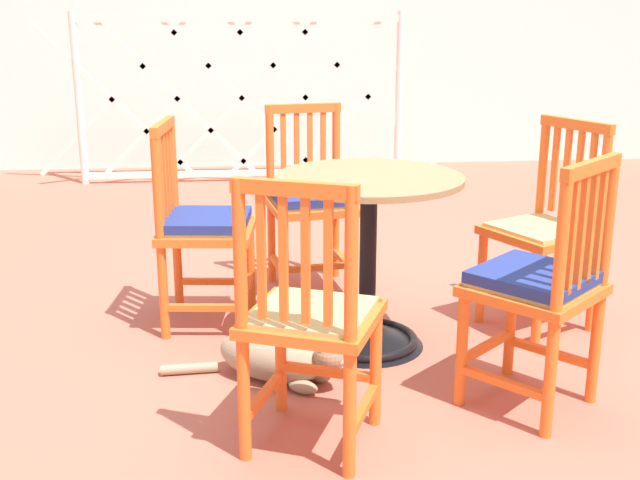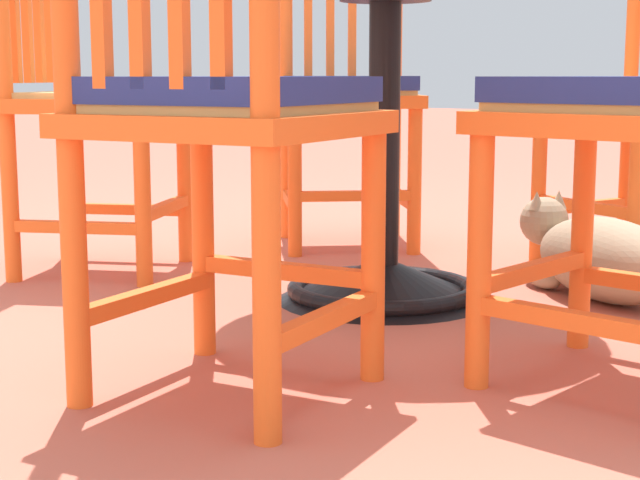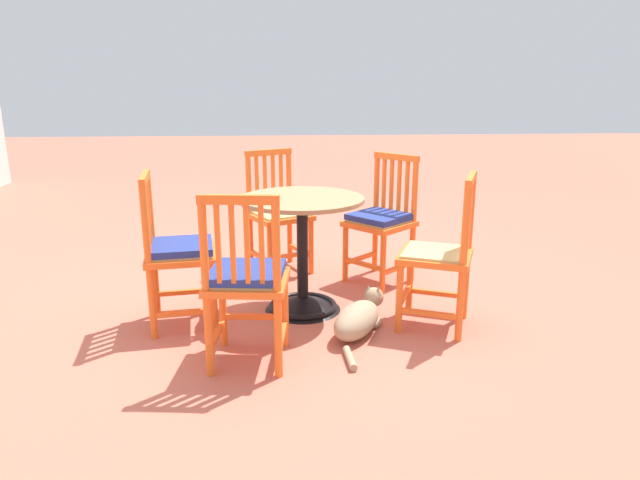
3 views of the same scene
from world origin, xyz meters
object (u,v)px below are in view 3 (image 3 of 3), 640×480
(orange_chair_by_planter, at_px, (278,215))
(orange_chair_at_corner, at_px, (440,256))
(tabby_cat, at_px, (360,318))
(orange_chair_facing_out, at_px, (177,253))
(orange_chair_near_fence, at_px, (382,221))
(cafe_table, at_px, (303,267))
(orange_chair_tucked_in, at_px, (247,280))

(orange_chair_by_planter, bearing_deg, orange_chair_at_corner, -139.73)
(orange_chair_at_corner, xyz_separation_m, tabby_cat, (-0.08, 0.47, -0.34))
(orange_chair_by_planter, distance_m, orange_chair_facing_out, 1.14)
(orange_chair_at_corner, bearing_deg, orange_chair_by_planter, 40.27)
(orange_chair_near_fence, relative_size, orange_chair_facing_out, 1.00)
(orange_chair_near_fence, bearing_deg, orange_chair_at_corner, -165.97)
(orange_chair_at_corner, height_order, tabby_cat, orange_chair_at_corner)
(cafe_table, relative_size, orange_chair_at_corner, 0.83)
(cafe_table, bearing_deg, orange_chair_tucked_in, 155.99)
(tabby_cat, bearing_deg, cafe_table, 39.22)
(orange_chair_by_planter, bearing_deg, orange_chair_near_fence, -111.78)
(orange_chair_tucked_in, distance_m, tabby_cat, 0.77)
(orange_chair_tucked_in, bearing_deg, orange_chair_near_fence, -36.63)
(orange_chair_at_corner, bearing_deg, orange_chair_near_fence, 14.03)
(cafe_table, height_order, orange_chair_tucked_in, orange_chair_tucked_in)
(orange_chair_at_corner, xyz_separation_m, orange_chair_facing_out, (0.13, 1.52, 0.01))
(orange_chair_by_planter, height_order, tabby_cat, orange_chair_by_planter)
(orange_chair_tucked_in, height_order, orange_chair_facing_out, same)
(orange_chair_tucked_in, xyz_separation_m, orange_chair_facing_out, (0.51, 0.43, 0.00))
(orange_chair_at_corner, relative_size, orange_chair_facing_out, 1.00)
(orange_chair_near_fence, distance_m, tabby_cat, 1.00)
(cafe_table, bearing_deg, tabby_cat, -140.78)
(orange_chair_near_fence, relative_size, tabby_cat, 1.29)
(orange_chair_facing_out, bearing_deg, orange_chair_near_fence, -62.50)
(orange_chair_near_fence, distance_m, orange_chair_facing_out, 1.49)
(orange_chair_by_planter, distance_m, tabby_cat, 1.32)
(orange_chair_at_corner, height_order, orange_chair_by_planter, same)
(orange_chair_near_fence, bearing_deg, cafe_table, 131.13)
(orange_chair_near_fence, distance_m, orange_chair_by_planter, 0.79)
(orange_chair_tucked_in, bearing_deg, cafe_table, -24.01)
(orange_chair_tucked_in, bearing_deg, orange_chair_by_planter, -5.91)
(orange_chair_facing_out, relative_size, tabby_cat, 1.29)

